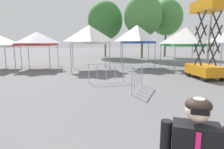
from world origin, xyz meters
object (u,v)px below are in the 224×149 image
at_px(canopy_tent_far_left, 137,34).
at_px(crowd_barrier_mid_lot, 106,69).
at_px(tree_behind_tents_right, 166,18).
at_px(crowd_barrier_by_lift, 138,74).
at_px(canopy_tent_behind_left, 89,35).
at_px(canopy_tent_behind_right, 186,37).
at_px(canopy_tent_behind_center, 37,39).
at_px(tree_behind_tents_center, 143,16).
at_px(light_pole_near_lift, 212,3).
at_px(scissor_lift, 206,57).
at_px(tree_behind_tents_left, 105,21).

relative_size(canopy_tent_far_left, crowd_barrier_mid_lot, 1.78).
distance_m(tree_behind_tents_right, crowd_barrier_by_lift, 22.36).
bearing_deg(canopy_tent_far_left, canopy_tent_behind_left, -164.89).
relative_size(canopy_tent_behind_left, crowd_barrier_mid_lot, 1.72).
relative_size(canopy_tent_far_left, canopy_tent_behind_right, 1.08).
relative_size(canopy_tent_behind_center, tree_behind_tents_center, 0.36).
bearing_deg(canopy_tent_behind_left, crowd_barrier_mid_lot, -78.09).
bearing_deg(canopy_tent_behind_center, canopy_tent_behind_right, -8.06).
xyz_separation_m(canopy_tent_far_left, light_pole_near_lift, (4.33, -3.91, 1.99)).
height_order(canopy_tent_behind_left, crowd_barrier_by_lift, canopy_tent_behind_left).
bearing_deg(tree_behind_tents_right, canopy_tent_behind_center, -143.15).
bearing_deg(canopy_tent_behind_right, crowd_barrier_mid_lot, -146.31).
height_order(canopy_tent_behind_center, tree_behind_tents_center, tree_behind_tents_center).
distance_m(canopy_tent_far_left, scissor_lift, 6.64).
bearing_deg(canopy_tent_behind_center, light_pole_near_lift, -17.02).
relative_size(canopy_tent_behind_center, tree_behind_tents_left, 0.38).
relative_size(scissor_lift, tree_behind_tents_right, 0.55).
height_order(canopy_tent_behind_center, light_pole_near_lift, light_pole_near_lift).
xyz_separation_m(scissor_lift, crowd_barrier_by_lift, (-4.82, -2.40, -0.63)).
height_order(canopy_tent_behind_left, tree_behind_tents_left, tree_behind_tents_left).
distance_m(canopy_tent_behind_right, scissor_lift, 4.21).
bearing_deg(canopy_tent_behind_center, canopy_tent_behind_left, -14.79).
xyz_separation_m(canopy_tent_far_left, tree_behind_tents_left, (-2.17, 12.24, 2.47)).
bearing_deg(crowd_barrier_mid_lot, canopy_tent_far_left, 63.48).
relative_size(canopy_tent_behind_left, canopy_tent_behind_right, 1.04).
height_order(canopy_tent_behind_center, canopy_tent_behind_left, canopy_tent_behind_left).
relative_size(canopy_tent_behind_right, crowd_barrier_by_lift, 1.82).
xyz_separation_m(tree_behind_tents_left, crowd_barrier_mid_lot, (-0.92, -18.43, -4.64)).
bearing_deg(canopy_tent_behind_center, canopy_tent_far_left, -0.40).
distance_m(canopy_tent_behind_center, crowd_barrier_by_lift, 10.82).
bearing_deg(canopy_tent_far_left, crowd_barrier_mid_lot, -116.52).
bearing_deg(tree_behind_tents_center, canopy_tent_behind_right, -85.37).
distance_m(canopy_tent_behind_center, canopy_tent_behind_left, 4.65).
bearing_deg(canopy_tent_far_left, canopy_tent_behind_right, -24.63).
bearing_deg(scissor_lift, tree_behind_tents_right, 77.21).
xyz_separation_m(scissor_lift, tree_behind_tents_left, (-5.29, 17.89, 4.02)).
xyz_separation_m(tree_behind_tents_center, crowd_barrier_by_lift, (-4.49, -17.27, -5.04)).
relative_size(scissor_lift, crowd_barrier_mid_lot, 2.25).
distance_m(canopy_tent_far_left, tree_behind_tents_center, 10.05).
relative_size(canopy_tent_behind_right, tree_behind_tents_left, 0.42).
height_order(canopy_tent_behind_right, scissor_lift, scissor_lift).
distance_m(canopy_tent_behind_right, crowd_barrier_by_lift, 8.56).
relative_size(tree_behind_tents_right, crowd_barrier_mid_lot, 4.09).
bearing_deg(tree_behind_tents_right, crowd_barrier_mid_lot, -119.43).
distance_m(canopy_tent_behind_left, tree_behind_tents_left, 13.75).
distance_m(canopy_tent_behind_center, canopy_tent_behind_right, 12.44).
bearing_deg(crowd_barrier_mid_lot, canopy_tent_behind_left, 101.91).
distance_m(canopy_tent_far_left, crowd_barrier_by_lift, 8.51).
relative_size(canopy_tent_behind_center, light_pole_near_lift, 0.36).
bearing_deg(tree_behind_tents_right, tree_behind_tents_center, -148.56).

